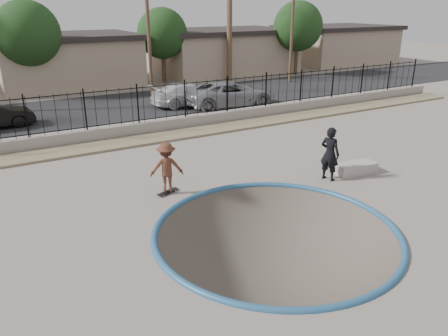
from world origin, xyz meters
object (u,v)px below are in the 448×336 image
skater (167,170)px  car_d (230,94)px  concrete_ledge (355,168)px  videographer (330,154)px  car_c (189,94)px  skateboard (168,192)px

skater → car_d: skater is taller
concrete_ledge → car_d: size_ratio=0.28×
videographer → concrete_ledge: (1.33, -0.04, -0.79)m
concrete_ledge → car_c: 13.79m
videographer → car_d: size_ratio=0.35×
skateboard → car_c: (6.54, 12.00, 0.67)m
car_c → skater: bearing=153.3°
skater → car_c: 13.67m
skateboard → concrete_ledge: size_ratio=0.54×
skateboard → car_c: size_ratio=0.18×
concrete_ledge → skateboard: bearing=165.6°
skater → concrete_ledge: (6.93, -1.77, -0.65)m
skater → concrete_ledge: bearing=-176.8°
skateboard → car_d: 13.52m
car_d → concrete_ledge: bearing=177.2°
skateboard → concrete_ledge: 7.16m
skater → concrete_ledge: size_ratio=1.07×
car_d → skater: bearing=145.4°
car_c → car_d: size_ratio=0.84×
skateboard → videographer: 5.94m
skateboard → car_c: 13.68m
videographer → concrete_ledge: videographer is taller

